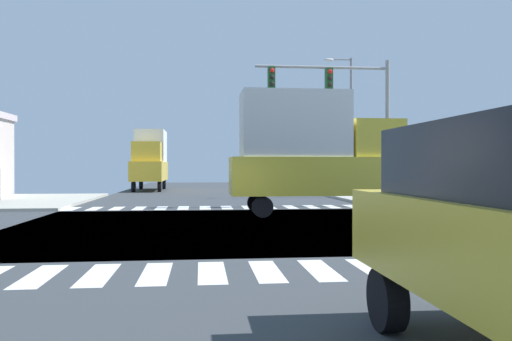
{
  "coord_description": "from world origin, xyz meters",
  "views": [
    {
      "loc": [
        -0.95,
        -16.62,
        1.92
      ],
      "look_at": [
        2.05,
        11.26,
        1.69
      ],
      "focal_mm": 36.1,
      "sensor_mm": 36.0,
      "label": 1
    }
  ],
  "objects": [
    {
      "name": "box_truck_farside_2",
      "position": [
        3.58,
        3.5,
        2.56
      ],
      "size": [
        7.2,
        2.4,
        4.85
      ],
      "rotation": [
        0.0,
        0.0,
        4.71
      ],
      "color": "black",
      "rests_on": "ground"
    },
    {
      "name": "street_lamp",
      "position": [
        8.03,
        14.24,
        5.09
      ],
      "size": [
        1.78,
        0.32,
        8.59
      ],
      "color": "gray",
      "rests_on": "ground"
    },
    {
      "name": "sidewalk_corner_ne",
      "position": [
        13.0,
        12.0,
        0.07
      ],
      "size": [
        12.0,
        12.0,
        0.14
      ],
      "color": "#B2ADA3",
      "rests_on": "ground"
    },
    {
      "name": "crosswalk_far",
      "position": [
        -0.25,
        7.3,
        0.0
      ],
      "size": [
        13.5,
        2.0,
        0.01
      ],
      "color": "silver",
      "rests_on": "ground"
    },
    {
      "name": "box_truck_queued_3",
      "position": [
        -5.0,
        25.25,
        2.56
      ],
      "size": [
        2.4,
        7.2,
        4.85
      ],
      "rotation": [
        0.0,
        0.0,
        3.14
      ],
      "color": "black",
      "rests_on": "ground"
    },
    {
      "name": "crosswalk_near",
      "position": [
        -0.25,
        -7.3,
        0.0
      ],
      "size": [
        13.5,
        2.0,
        0.01
      ],
      "color": "silver",
      "rests_on": "ground"
    },
    {
      "name": "ground",
      "position": [
        0.0,
        0.0,
        -0.03
      ],
      "size": [
        90.0,
        90.0,
        0.05
      ],
      "color": "#363A3F"
    },
    {
      "name": "traffic_signal_mast",
      "position": [
        5.59,
        7.39,
        5.19
      ],
      "size": [
        6.54,
        0.55,
        7.04
      ],
      "color": "gray",
      "rests_on": "ground"
    }
  ]
}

